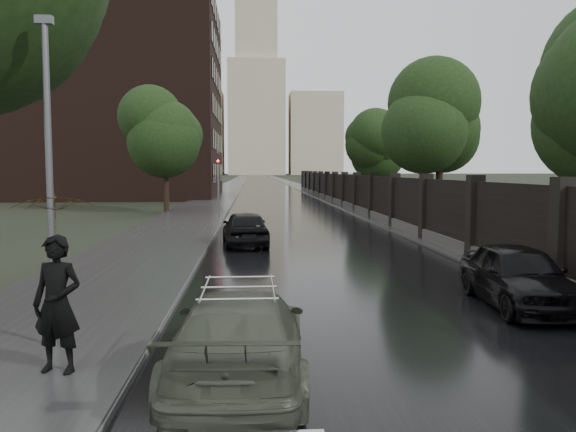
% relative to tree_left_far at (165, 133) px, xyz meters
% --- Properties ---
extents(ground, '(800.00, 800.00, 0.00)m').
position_rel_tree_left_far_xyz_m(ground, '(8.00, -30.00, -5.24)').
color(ground, black).
rests_on(ground, ground).
extents(road, '(8.00, 420.00, 0.02)m').
position_rel_tree_left_far_xyz_m(road, '(8.00, 160.00, -5.23)').
color(road, black).
rests_on(road, ground).
extents(sidewalk_left, '(4.00, 420.00, 0.16)m').
position_rel_tree_left_far_xyz_m(sidewalk_left, '(2.00, 160.00, -5.16)').
color(sidewalk_left, '#2D2D2D').
rests_on(sidewalk_left, ground).
extents(verge_right, '(3.00, 420.00, 0.08)m').
position_rel_tree_left_far_xyz_m(verge_right, '(13.50, 160.00, -5.20)').
color(verge_right, '#2D2D2D').
rests_on(verge_right, ground).
extents(fence_right, '(0.45, 75.72, 2.70)m').
position_rel_tree_left_far_xyz_m(fence_right, '(12.60, 2.01, -4.23)').
color(fence_right, '#383533').
rests_on(fence_right, ground).
extents(tree_left_far, '(4.25, 4.25, 7.39)m').
position_rel_tree_left_far_xyz_m(tree_left_far, '(0.00, 0.00, 0.00)').
color(tree_left_far, black).
rests_on(tree_left_far, ground).
extents(tree_right_b, '(4.08, 4.08, 7.01)m').
position_rel_tree_left_far_xyz_m(tree_right_b, '(15.50, -8.00, -0.29)').
color(tree_right_b, black).
rests_on(tree_right_b, ground).
extents(tree_right_c, '(4.08, 4.08, 7.01)m').
position_rel_tree_left_far_xyz_m(tree_right_c, '(15.50, 10.00, -0.29)').
color(tree_right_c, black).
rests_on(tree_right_c, ground).
extents(lamp_post, '(0.25, 0.12, 5.11)m').
position_rel_tree_left_far_xyz_m(lamp_post, '(2.60, -28.50, -2.57)').
color(lamp_post, '#59595E').
rests_on(lamp_post, ground).
extents(traffic_light, '(0.16, 0.32, 4.00)m').
position_rel_tree_left_far_xyz_m(traffic_light, '(3.70, -5.01, -2.84)').
color(traffic_light, '#59595E').
rests_on(traffic_light, ground).
extents(brick_building, '(24.00, 18.00, 20.00)m').
position_rel_tree_left_far_xyz_m(brick_building, '(-10.00, 22.00, 4.76)').
color(brick_building, black).
rests_on(brick_building, ground).
extents(stalinist_tower, '(92.00, 30.00, 159.00)m').
position_rel_tree_left_far_xyz_m(stalinist_tower, '(8.00, 270.00, 33.14)').
color(stalinist_tower, tan).
rests_on(stalinist_tower, ground).
extents(volga_sedan, '(1.94, 4.39, 1.25)m').
position_rel_tree_left_far_xyz_m(volga_sedan, '(5.45, -29.74, -4.62)').
color(volga_sedan, '#4A5040').
rests_on(volga_sedan, ground).
extents(hatchback_left, '(1.95, 4.08, 1.35)m').
position_rel_tree_left_far_xyz_m(hatchback_left, '(5.35, -16.17, -4.57)').
color(hatchback_left, black).
rests_on(hatchback_left, ground).
extents(car_right_near, '(1.82, 3.99, 1.33)m').
position_rel_tree_left_far_xyz_m(car_right_near, '(11.15, -25.94, -4.58)').
color(car_right_near, black).
rests_on(car_right_near, ground).
extents(pedestrian_umbrella, '(1.29, 1.30, 2.89)m').
position_rel_tree_left_far_xyz_m(pedestrian_umbrella, '(3.04, -29.63, -3.16)').
color(pedestrian_umbrella, black).
rests_on(pedestrian_umbrella, sidewalk_left).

